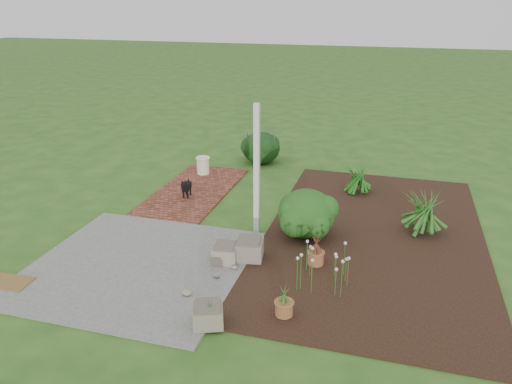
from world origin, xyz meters
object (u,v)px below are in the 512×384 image
(black_dog, at_px, (186,187))
(evergreen_shrub, at_px, (306,212))
(cream_ceramic_urn, at_px, (203,166))
(stone_trough_near, at_px, (208,315))

(black_dog, height_order, evergreen_shrub, evergreen_shrub)
(cream_ceramic_urn, bearing_deg, evergreen_shrub, -40.54)
(stone_trough_near, xyz_separation_m, cream_ceramic_urn, (-2.40, 5.83, 0.07))
(black_dog, distance_m, evergreen_shrub, 3.13)
(cream_ceramic_urn, bearing_deg, black_dog, -81.73)
(evergreen_shrub, bearing_deg, cream_ceramic_urn, 139.46)
(cream_ceramic_urn, bearing_deg, stone_trough_near, -67.67)
(evergreen_shrub, bearing_deg, stone_trough_near, -103.70)
(stone_trough_near, distance_m, black_dog, 4.75)
(stone_trough_near, relative_size, cream_ceramic_urn, 0.97)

